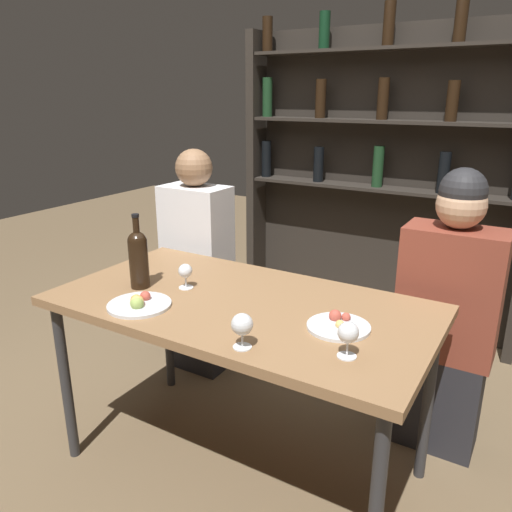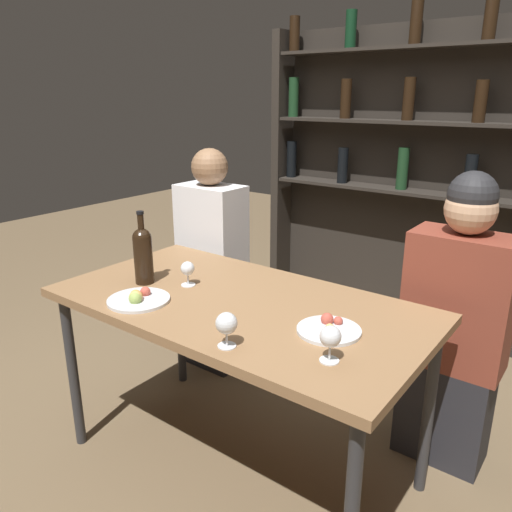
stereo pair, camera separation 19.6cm
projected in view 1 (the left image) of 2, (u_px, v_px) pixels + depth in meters
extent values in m
plane|color=brown|center=(242.00, 464.00, 2.15)|extent=(10.00, 10.00, 0.00)
cube|color=olive|center=(241.00, 305.00, 1.92)|extent=(1.46, 0.77, 0.04)
cylinder|color=#2D2D30|center=(66.00, 383.00, 2.10)|extent=(0.04, 0.04, 0.73)
cylinder|color=#2D2D30|center=(168.00, 324.00, 2.63)|extent=(0.04, 0.04, 0.73)
cylinder|color=#2D2D30|center=(428.00, 400.00, 1.98)|extent=(0.04, 0.04, 0.73)
cube|color=#28231E|center=(381.00, 184.00, 3.25)|extent=(1.78, 0.02, 1.92)
cube|color=#28231E|center=(256.00, 175.00, 3.60)|extent=(0.06, 0.18, 1.92)
cube|color=#28231E|center=(376.00, 188.00, 3.16)|extent=(1.70, 0.18, 0.02)
cylinder|color=black|center=(266.00, 159.00, 3.52)|extent=(0.07, 0.07, 0.25)
cylinder|color=black|center=(319.00, 164.00, 3.32)|extent=(0.07, 0.07, 0.23)
cylinder|color=#19381E|center=(378.00, 167.00, 3.13)|extent=(0.07, 0.07, 0.25)
cylinder|color=black|center=(444.00, 173.00, 2.92)|extent=(0.07, 0.07, 0.24)
cube|color=#28231E|center=(381.00, 121.00, 3.04)|extent=(1.70, 0.18, 0.02)
cylinder|color=#19381E|center=(267.00, 97.00, 3.39)|extent=(0.07, 0.07, 0.25)
cylinder|color=black|center=(321.00, 99.00, 3.19)|extent=(0.07, 0.07, 0.24)
cylinder|color=black|center=(383.00, 99.00, 3.00)|extent=(0.07, 0.07, 0.24)
cylinder|color=black|center=(453.00, 101.00, 2.80)|extent=(0.07, 0.07, 0.22)
cube|color=#28231E|center=(387.00, 49.00, 2.91)|extent=(1.70, 0.18, 0.02)
cylinder|color=black|center=(267.00, 34.00, 3.26)|extent=(0.07, 0.07, 0.22)
cylinder|color=black|center=(324.00, 31.00, 3.07)|extent=(0.07, 0.07, 0.22)
cylinder|color=black|center=(389.00, 24.00, 2.88)|extent=(0.07, 0.07, 0.24)
cylinder|color=black|center=(461.00, 18.00, 2.67)|extent=(0.07, 0.07, 0.25)
cylinder|color=black|center=(139.00, 264.00, 2.03)|extent=(0.08, 0.08, 0.20)
sphere|color=black|center=(137.00, 241.00, 2.00)|extent=(0.08, 0.08, 0.08)
cylinder|color=black|center=(136.00, 229.00, 1.98)|extent=(0.03, 0.03, 0.10)
cylinder|color=black|center=(135.00, 215.00, 1.96)|extent=(0.03, 0.03, 0.01)
cylinder|color=silver|center=(242.00, 347.00, 1.56)|extent=(0.06, 0.06, 0.00)
cylinder|color=silver|center=(242.00, 338.00, 1.55)|extent=(0.01, 0.01, 0.06)
sphere|color=silver|center=(242.00, 324.00, 1.54)|extent=(0.07, 0.07, 0.07)
cylinder|color=silver|center=(186.00, 288.00, 2.04)|extent=(0.06, 0.06, 0.00)
cylinder|color=silver|center=(186.00, 281.00, 2.03)|extent=(0.01, 0.01, 0.06)
sphere|color=silver|center=(185.00, 271.00, 2.02)|extent=(0.06, 0.06, 0.06)
cylinder|color=silver|center=(347.00, 356.00, 1.51)|extent=(0.06, 0.06, 0.00)
cylinder|color=silver|center=(347.00, 347.00, 1.50)|extent=(0.01, 0.01, 0.06)
sphere|color=silver|center=(348.00, 332.00, 1.48)|extent=(0.06, 0.06, 0.06)
cylinder|color=silver|center=(339.00, 327.00, 1.69)|extent=(0.22, 0.22, 0.01)
sphere|color=#B74C3D|center=(346.00, 317.00, 1.73)|extent=(0.03, 0.03, 0.03)
sphere|color=#E5BC66|center=(340.00, 324.00, 1.67)|extent=(0.03, 0.03, 0.03)
sphere|color=#B74C3D|center=(335.00, 316.00, 1.73)|extent=(0.04, 0.04, 0.04)
cylinder|color=silver|center=(139.00, 305.00, 1.87)|extent=(0.24, 0.24, 0.01)
sphere|color=gold|center=(138.00, 301.00, 1.85)|extent=(0.05, 0.05, 0.05)
sphere|color=#E5BC66|center=(137.00, 303.00, 1.83)|extent=(0.05, 0.05, 0.05)
sphere|color=#B74C3D|center=(145.00, 296.00, 1.90)|extent=(0.04, 0.04, 0.04)
sphere|color=gold|center=(136.00, 300.00, 1.86)|extent=(0.04, 0.04, 0.04)
sphere|color=#99B256|center=(137.00, 303.00, 1.83)|extent=(0.05, 0.05, 0.05)
cube|color=#26262B|center=(200.00, 329.00, 2.88)|extent=(0.32, 0.22, 0.45)
cube|color=white|center=(197.00, 242.00, 2.72)|extent=(0.36, 0.22, 0.61)
sphere|color=#8C6647|center=(194.00, 168.00, 2.59)|extent=(0.19, 0.19, 0.19)
cube|color=#26262B|center=(436.00, 397.00, 2.24)|extent=(0.36, 0.22, 0.45)
cube|color=brown|center=(450.00, 293.00, 2.08)|extent=(0.40, 0.22, 0.56)
sphere|color=tan|center=(461.00, 205.00, 1.96)|extent=(0.19, 0.19, 0.19)
sphere|color=#262628|center=(463.00, 191.00, 1.95)|extent=(0.18, 0.18, 0.18)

